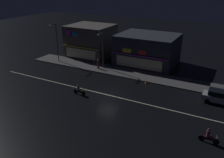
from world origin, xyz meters
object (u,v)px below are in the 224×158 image
Objects in this scene: streetlamp_mid at (102,47)px; motorcycle_lead at (209,137)px; motorcycle_following at (79,90)px; pedestrian_on_sidewalk at (98,64)px; parked_car_near_kerb at (220,97)px; traffic_cone at (146,82)px; streetlamp_west at (56,40)px.

streetlamp_mid is 23.22m from motorcycle_lead.
motorcycle_following is at bearing -77.21° from streetlamp_mid.
parked_car_near_kerb is at bearing 21.89° from pedestrian_on_sidewalk.
streetlamp_mid reaches higher than traffic_cone.
pedestrian_on_sidewalk is 0.41× the size of parked_car_near_kerb.
streetlamp_west is at bearing -147.05° from pedestrian_on_sidewalk.
pedestrian_on_sidewalk reaches higher than motorcycle_lead.
streetlamp_west reaches higher than pedestrian_on_sidewalk.
traffic_cone is (-10.26, 1.41, -0.59)m from parked_car_near_kerb.
streetlamp_mid is at bearing 4.52° from streetlamp_west.
parked_car_near_kerb is at bearing -91.14° from motorcycle_lead.
parked_car_near_kerb reaches higher than traffic_cone.
pedestrian_on_sidewalk is at bearing 1.41° from streetlamp_west.
motorcycle_lead is at bearing -33.94° from streetlamp_mid.
parked_car_near_kerb is at bearing -11.44° from streetlamp_mid.
motorcycle_following is at bearing 20.27° from parked_car_near_kerb.
motorcycle_following is 10.19m from traffic_cone.
streetlamp_west reaches higher than motorcycle_lead.
parked_car_near_kerb is (28.58, -3.16, -3.44)m from streetlamp_west.
streetlamp_west reaches higher than traffic_cone.
streetlamp_west is 18.84m from traffic_cone.
motorcycle_following is at bearing -9.06° from motorcycle_lead.
pedestrian_on_sidewalk is 0.92× the size of motorcycle_lead.
traffic_cone is at bearing -45.75° from motorcycle_lead.
motorcycle_lead is at bearing -0.54° from pedestrian_on_sidewalk.
streetlamp_mid reaches higher than pedestrian_on_sidewalk.
streetlamp_mid is 3.56× the size of pedestrian_on_sidewalk.
motorcycle_lead is 1.00× the size of motorcycle_following.
traffic_cone is at bearing 19.96° from pedestrian_on_sidewalk.
traffic_cone is (-10.08, 10.36, -0.36)m from motorcycle_lead.
streetlamp_west is 4.06× the size of pedestrian_on_sidewalk.
pedestrian_on_sidewalk is 20.12m from parked_car_near_kerb.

